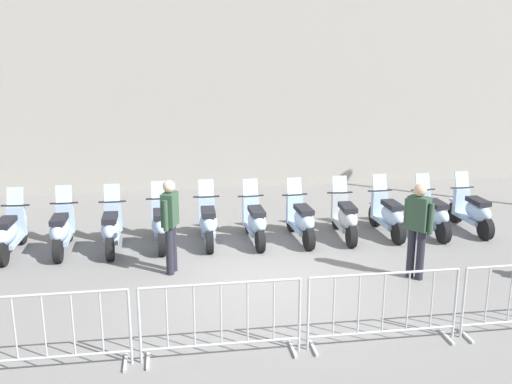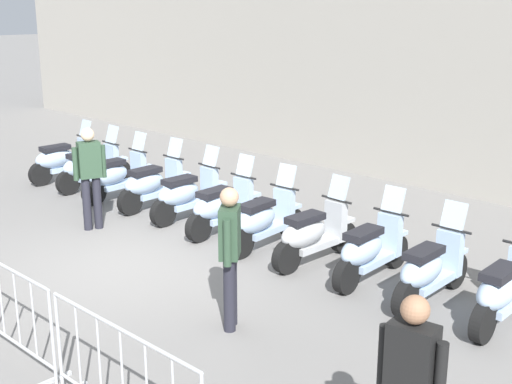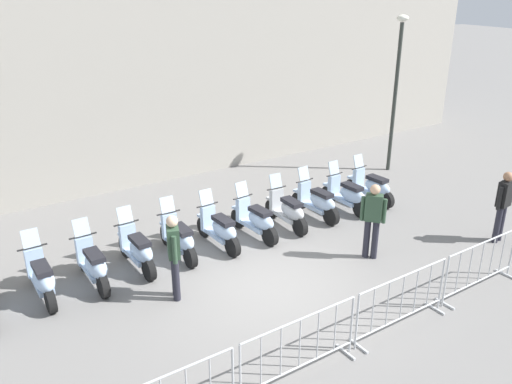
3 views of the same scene
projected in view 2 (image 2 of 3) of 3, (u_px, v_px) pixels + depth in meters
The scene contains 16 objects.
ground_plane at pixel (124, 266), 10.21m from camera, with size 120.00×120.00×0.00m, color slate.
motorcycle_0 at pixel (63, 160), 14.70m from camera, with size 0.63×1.72×1.24m.
motorcycle_1 at pixel (91, 167), 14.07m from camera, with size 0.68×1.71×1.24m.
motorcycle_2 at pixel (117, 176), 13.39m from camera, with size 0.69×1.71×1.24m.
motorcycle_3 at pixel (153, 185), 12.82m from camera, with size 0.71×1.71×1.24m.
motorcycle_4 at pixel (187, 195), 12.18m from camera, with size 0.66×1.72×1.24m.
motorcycle_5 at pixel (222, 207), 11.47m from camera, with size 0.72×1.71×1.24m.
motorcycle_6 at pixel (264, 220), 10.80m from camera, with size 0.75×1.70×1.24m.
motorcycle_7 at pixel (313, 234), 10.18m from camera, with size 0.63×1.72×1.24m.
motorcycle_8 at pixel (370, 250), 9.55m from camera, with size 0.72×1.70×1.24m.
motorcycle_9 at pixel (429, 270), 8.86m from camera, with size 0.70×1.71×1.24m.
motorcycle_10 at pixel (504, 291), 8.25m from camera, with size 0.71×1.71×1.24m.
barrier_segment_2 at pixel (2, 307), 7.66m from camera, with size 2.11×0.83×1.07m.
barrier_segment_3 at pixel (123, 383), 6.17m from camera, with size 2.11×0.83×1.07m.
officer_mid_plaza at pixel (230, 250), 8.07m from camera, with size 0.44×0.40×1.73m.
officer_by_barriers at pixel (90, 173), 11.55m from camera, with size 0.27×0.54×1.73m.
Camera 2 is at (8.93, -3.83, 3.84)m, focal length 49.00 mm.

